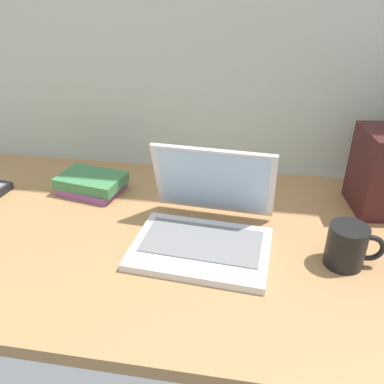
% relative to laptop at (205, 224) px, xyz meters
% --- Properties ---
extents(desk, '(1.60, 0.76, 0.03)m').
position_rel_laptop_xyz_m(desk, '(-0.07, 0.02, -0.06)').
color(desk, '#A87A4C').
rests_on(desk, ground).
extents(laptop, '(0.33, 0.31, 0.21)m').
position_rel_laptop_xyz_m(laptop, '(0.00, 0.00, 0.00)').
color(laptop, silver).
rests_on(laptop, desk).
extents(coffee_mug, '(0.12, 0.08, 0.10)m').
position_rel_laptop_xyz_m(coffee_mug, '(0.31, -0.04, 0.00)').
color(coffee_mug, black).
rests_on(coffee_mug, desk).
extents(book_stack, '(0.20, 0.16, 0.05)m').
position_rel_laptop_xyz_m(book_stack, '(-0.36, 0.18, -0.02)').
color(book_stack, '#8C4C8C').
rests_on(book_stack, desk).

